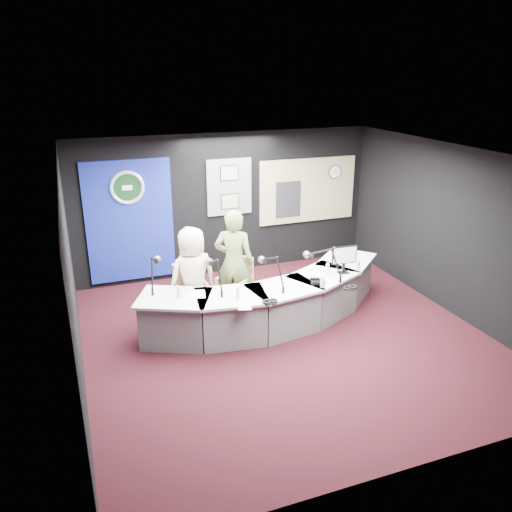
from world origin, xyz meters
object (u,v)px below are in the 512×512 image
object	(u,v)px
person_man	(193,277)
person_woman	(234,263)
armchair_right	(234,285)
broadcast_desk	(270,302)
armchair_left	(194,298)

from	to	relation	value
person_man	person_woman	xyz separation A→B (m)	(0.74, 0.15, 0.09)
armchair_right	broadcast_desk	bearing A→B (deg)	-5.00
person_man	person_woman	distance (m)	0.76
armchair_left	armchair_right	size ratio (longest dim) A/B	0.89
broadcast_desk	person_woman	size ratio (longest dim) A/B	2.48
broadcast_desk	armchair_right	bearing A→B (deg)	126.12
armchair_left	armchair_right	bearing A→B (deg)	11.07
armchair_right	person_man	bearing A→B (deg)	-119.66
armchair_left	armchair_right	distance (m)	0.76
person_woman	broadcast_desk	bearing A→B (deg)	156.53
armchair_left	person_woman	bearing A→B (deg)	11.07
broadcast_desk	person_woman	bearing A→B (deg)	126.12
armchair_left	armchair_right	xyz separation A→B (m)	(0.74, 0.15, 0.05)
broadcast_desk	armchair_right	distance (m)	0.72
armchair_left	person_man	world-z (taller)	person_man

